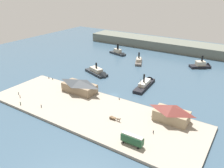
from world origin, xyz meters
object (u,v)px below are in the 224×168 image
object	(u,v)px
ferry_moored_west	(202,65)
ferry_near_quay	(119,53)
mooring_post_west	(119,99)
ferry_moored_east	(139,60)
mooring_post_east	(53,79)
ferry_approaching_east	(98,73)
ferry_shed_west_terminal	(172,113)
pedestrian_near_west_shed	(41,106)
ferry_departing_north	(146,83)
pedestrian_by_tram	(20,97)
street_tram	(132,139)
mooring_post_center_west	(49,78)
horse_cart	(115,118)
mooring_post_center_east	(65,83)
pedestrian_at_waters_edge	(19,93)
pedestrian_walking_east	(20,103)
ferry_shed_customs_shed	(79,86)
pedestrian_near_east_shed	(153,132)

from	to	relation	value
ferry_moored_west	ferry_near_quay	size ratio (longest dim) A/B	0.90
mooring_post_west	ferry_moored_east	world-z (taller)	ferry_moored_east
ferry_moored_west	mooring_post_east	bearing A→B (deg)	-133.07
mooring_post_west	ferry_approaching_east	xyz separation A→B (m)	(-32.19, 25.48, -0.22)
ferry_shed_west_terminal	mooring_post_west	xyz separation A→B (m)	(-29.89, 4.53, -3.35)
pedestrian_near_west_shed	ferry_departing_north	bearing A→B (deg)	60.54
pedestrian_near_west_shed	ferry_near_quay	xyz separation A→B (m)	(-17.07, 102.00, -0.17)
pedestrian_by_tram	ferry_near_quay	xyz separation A→B (m)	(0.49, 101.17, -0.19)
ferry_shed_west_terminal	mooring_post_west	size ratio (longest dim) A/B	17.04
ferry_shed_west_terminal	mooring_post_east	bearing A→B (deg)	176.50
ferry_near_quay	ferry_departing_north	size ratio (longest dim) A/B	0.72
street_tram	mooring_post_center_west	bearing A→B (deg)	159.18
mooring_post_east	mooring_post_west	distance (m)	49.91
street_tram	horse_cart	distance (m)	18.32
pedestrian_by_tram	mooring_post_east	distance (m)	27.74
mooring_post_east	mooring_post_center_east	distance (m)	10.73
pedestrian_at_waters_edge	mooring_post_east	xyz separation A→B (m)	(-0.06, 25.38, -0.27)
horse_cart	ferry_moored_west	bearing A→B (deg)	81.09
pedestrian_walking_east	ferry_moored_east	world-z (taller)	ferry_moored_east
ferry_shed_customs_shed	mooring_post_east	distance (m)	26.56
ferry_shed_west_terminal	ferry_near_quay	world-z (taller)	ferry_near_quay
ferry_departing_north	ferry_moored_west	bearing A→B (deg)	68.04
ferry_shed_west_terminal	ferry_moored_west	world-z (taller)	ferry_moored_west
ferry_shed_customs_shed	horse_cart	size ratio (longest dim) A/B	3.36
ferry_shed_west_terminal	mooring_post_center_west	world-z (taller)	ferry_shed_west_terminal
street_tram	ferry_shed_west_terminal	bearing A→B (deg)	74.68
pedestrian_near_west_shed	mooring_post_center_west	size ratio (longest dim) A/B	1.69
mooring_post_east	ferry_moored_east	world-z (taller)	ferry_moored_east
mooring_post_east	ferry_approaching_east	distance (m)	30.74
horse_cart	pedestrian_at_waters_edge	size ratio (longest dim) A/B	3.71
horse_cart	pedestrian_at_waters_edge	distance (m)	58.91
mooring_post_center_east	horse_cart	bearing A→B (deg)	-20.64
pedestrian_by_tram	mooring_post_center_east	world-z (taller)	pedestrian_by_tram
ferry_departing_north	pedestrian_at_waters_edge	bearing A→B (deg)	-135.28
pedestrian_near_west_shed	mooring_post_center_east	size ratio (longest dim) A/B	1.69
mooring_post_east	mooring_post_west	world-z (taller)	same
mooring_post_center_west	ferry_near_quay	bearing A→B (deg)	83.85
horse_cart	mooring_post_west	xyz separation A→B (m)	(-8.62, 17.88, -0.48)
ferry_shed_customs_shed	street_tram	xyz separation A→B (m)	(47.12, -24.98, -1.12)
pedestrian_by_tram	ferry_departing_north	bearing A→B (deg)	48.09
street_tram	pedestrian_at_waters_edge	size ratio (longest dim) A/B	5.65
mooring_post_center_east	ferry_moored_east	xyz separation A→B (m)	(17.68, 65.01, -0.26)
pedestrian_by_tram	street_tram	bearing A→B (deg)	-1.42
ferry_shed_west_terminal	ferry_moored_east	world-z (taller)	ferry_shed_west_terminal
ferry_shed_customs_shed	ferry_approaching_east	distance (m)	30.64
pedestrian_near_east_shed	ferry_shed_customs_shed	bearing A→B (deg)	164.83
pedestrian_at_waters_edge	pedestrian_near_east_shed	xyz separation A→B (m)	(76.99, 7.38, -0.03)
ferry_approaching_east	ferry_departing_north	world-z (taller)	ferry_departing_north
mooring_post_center_east	ferry_departing_north	bearing A→B (deg)	32.75
horse_cart	ferry_near_quay	distance (m)	106.63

